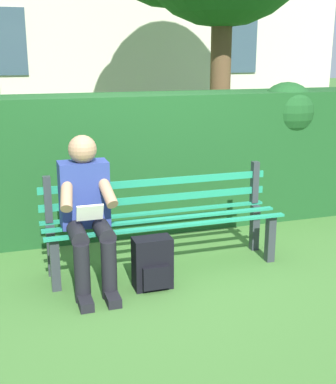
{
  "coord_description": "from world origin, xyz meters",
  "views": [
    {
      "loc": [
        1.22,
        3.86,
        1.78
      ],
      "look_at": [
        0.0,
        0.1,
        0.7
      ],
      "focal_mm": 47.56,
      "sensor_mm": 36.0,
      "label": 1
    }
  ],
  "objects": [
    {
      "name": "backpack",
      "position": [
        0.2,
        0.34,
        0.2
      ],
      "size": [
        0.3,
        0.24,
        0.41
      ],
      "color": "black",
      "rests_on": "ground"
    },
    {
      "name": "ground",
      "position": [
        0.0,
        0.0,
        0.0
      ],
      "size": [
        60.0,
        60.0,
        0.0
      ],
      "primitive_type": "plane",
      "color": "#3D6B2D"
    },
    {
      "name": "hedge_backdrop",
      "position": [
        -0.23,
        -1.12,
        0.73
      ],
      "size": [
        5.04,
        0.75,
        1.49
      ],
      "color": "#19471E",
      "rests_on": "ground"
    },
    {
      "name": "park_bench",
      "position": [
        0.0,
        -0.06,
        0.42
      ],
      "size": [
        2.02,
        0.46,
        0.83
      ],
      "color": "#2D3338",
      "rests_on": "ground"
    },
    {
      "name": "person_seated",
      "position": [
        0.66,
        0.1,
        0.63
      ],
      "size": [
        0.44,
        0.73,
        1.18
      ],
      "color": "navy",
      "rests_on": "ground"
    }
  ]
}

